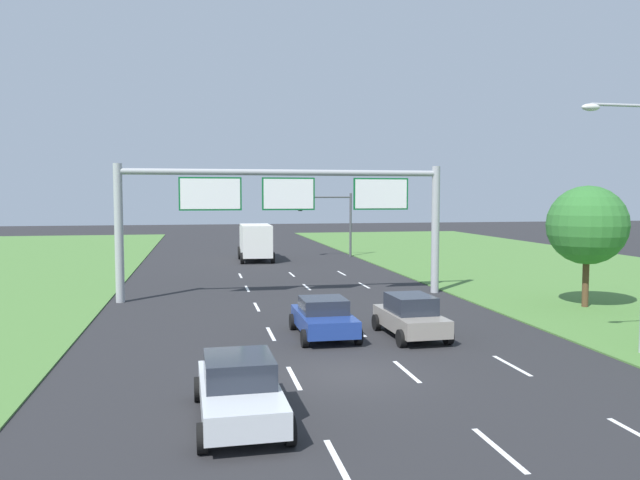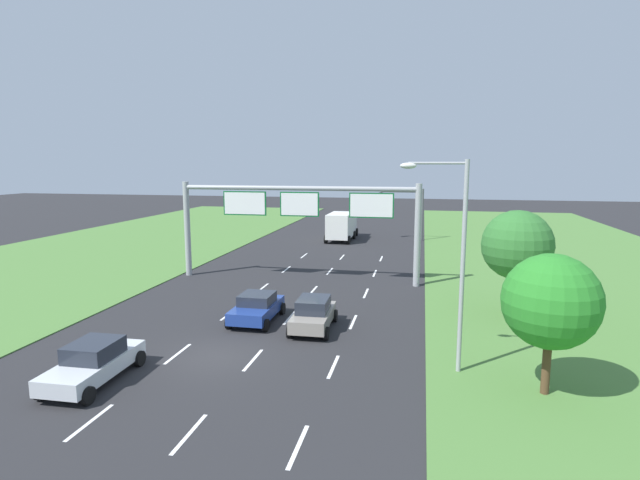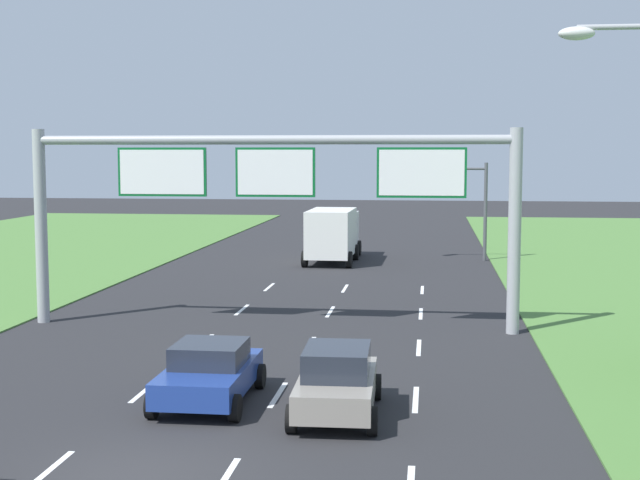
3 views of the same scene
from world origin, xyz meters
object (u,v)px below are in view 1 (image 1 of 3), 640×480
(traffic_light_mast, at_px, (329,213))
(street_lamp, at_px, (637,205))
(box_truck, at_px, (255,240))
(sign_gantry, at_px, (288,204))
(car_near_red, at_px, (239,389))
(car_lead_silver, at_px, (324,317))
(car_mid_lane, at_px, (411,316))
(roadside_tree_mid, at_px, (587,225))

(traffic_light_mast, relative_size, street_lamp, 0.66)
(box_truck, relative_size, sign_gantry, 0.42)
(car_near_red, bearing_deg, car_lead_silver, 64.67)
(traffic_light_mast, bearing_deg, car_lead_silver, -102.25)
(car_lead_silver, distance_m, car_mid_lane, 3.32)
(car_lead_silver, xyz_separation_m, traffic_light_mast, (6.57, 30.28, 3.11))
(sign_gantry, height_order, street_lamp, street_lamp)
(car_mid_lane, distance_m, box_truck, 29.80)
(car_near_red, relative_size, car_mid_lane, 1.13)
(street_lamp, xyz_separation_m, roadside_tree_mid, (3.83, 8.28, -1.10))
(car_near_red, bearing_deg, roadside_tree_mid, 33.43)
(sign_gantry, bearing_deg, car_lead_silver, -89.78)
(car_near_red, xyz_separation_m, box_truck, (3.68, 37.28, 0.86))
(car_mid_lane, bearing_deg, sign_gantry, 106.25)
(car_near_red, distance_m, street_lamp, 14.59)
(sign_gantry, bearing_deg, street_lamp, -55.49)
(roadside_tree_mid, bearing_deg, sign_gantry, 156.53)
(car_lead_silver, relative_size, street_lamp, 0.48)
(sign_gantry, distance_m, roadside_tree_mid, 14.84)
(car_lead_silver, relative_size, box_truck, 0.57)
(sign_gantry, bearing_deg, car_mid_lane, -72.16)
(box_truck, bearing_deg, roadside_tree_mid, -60.85)
(car_near_red, xyz_separation_m, traffic_light_mast, (10.31, 38.64, 3.09))
(traffic_light_mast, height_order, street_lamp, street_lamp)
(car_mid_lane, xyz_separation_m, box_truck, (-3.30, 29.61, 0.83))
(roadside_tree_mid, bearing_deg, car_mid_lane, -157.41)
(car_mid_lane, relative_size, box_truck, 0.56)
(roadside_tree_mid, bearing_deg, street_lamp, -114.85)
(car_lead_silver, distance_m, sign_gantry, 10.37)
(car_near_red, height_order, car_lead_silver, car_near_red)
(car_near_red, distance_m, car_mid_lane, 10.37)
(car_lead_silver, bearing_deg, traffic_light_mast, 78.04)
(street_lamp, height_order, roadside_tree_mid, street_lamp)
(car_mid_lane, xyz_separation_m, sign_gantry, (-3.28, 10.18, 4.13))
(roadside_tree_mid, bearing_deg, traffic_light_mast, 104.64)
(car_mid_lane, relative_size, roadside_tree_mid, 0.69)
(car_near_red, height_order, car_mid_lane, car_mid_lane)
(traffic_light_mast, xyz_separation_m, street_lamp, (3.14, -34.96, 1.21))
(car_near_red, height_order, traffic_light_mast, traffic_light_mast)
(street_lamp, relative_size, roadside_tree_mid, 1.45)
(street_lamp, bearing_deg, roadside_tree_mid, 65.15)
(car_mid_lane, xyz_separation_m, roadside_tree_mid, (10.30, 4.29, 3.16))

